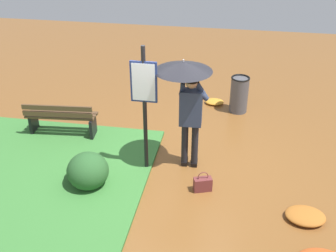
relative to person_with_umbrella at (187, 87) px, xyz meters
The scene contains 10 objects.
ground_plane 1.56m from the person_with_umbrella, 19.58° to the left, with size 18.00×18.00×0.00m, color brown.
grass_verge 3.47m from the person_with_umbrella, 17.59° to the left, with size 4.80×4.00×0.05m.
person_with_umbrella is the anchor object (origin of this frame).
info_sign_post 0.71m from the person_with_umbrella, 19.19° to the left, with size 0.44×0.07×2.30m.
handbag 1.63m from the person_with_umbrella, 120.06° to the left, with size 0.33×0.23×0.37m.
park_bench 2.91m from the person_with_umbrella, 13.31° to the right, with size 1.40×0.48×0.75m.
trash_bin 2.75m from the person_with_umbrella, 111.10° to the right, with size 0.42×0.42×0.83m.
shrub_cluster 2.18m from the person_with_umbrella, 29.39° to the left, with size 0.76×0.70×0.63m.
leaf_pile_near_person 2.73m from the person_with_umbrella, 150.77° to the left, with size 0.61×0.49×0.13m.
leaf_pile_far_path 3.05m from the person_with_umbrella, 97.53° to the right, with size 0.44×0.35×0.10m.
Camera 1 is at (-0.94, 6.09, 4.32)m, focal length 43.87 mm.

